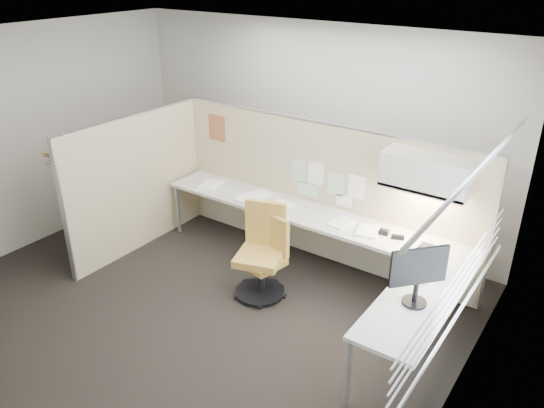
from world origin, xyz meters
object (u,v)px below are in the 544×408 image
Objects in this scene: chair_right at (266,259)px; chair_left at (262,254)px; desk at (327,235)px; monitor at (418,273)px; phone at (428,252)px.

chair_left is at bearing -147.11° from chair_right.
desk is 1.68m from monitor.
chair_left is 1.95m from monitor.
chair_left is at bearing 123.91° from monitor.
desk is at bearing -178.46° from phone.
phone is (-0.19, 0.85, -0.27)m from monitor.
phone reaches higher than desk.
chair_left is at bearing -157.55° from phone.
monitor is (1.80, -0.27, 0.63)m from chair_right.
chair_right is at bearing -125.58° from desk.
desk is 0.79m from chair_left.
chair_left is at bearing -127.52° from desk.
phone is at bearing -0.93° from desk.
monitor reaches higher than chair_right.
monitor is (1.37, -0.87, 0.45)m from desk.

